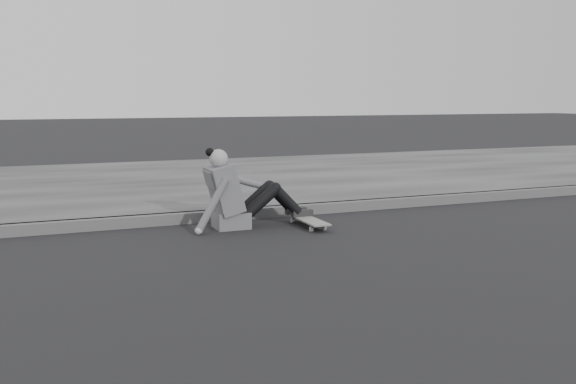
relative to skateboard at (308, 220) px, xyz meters
name	(u,v)px	position (x,y,z in m)	size (l,w,h in m)	color
ground	(504,256)	(1.09, -1.88, -0.07)	(80.00, 80.00, 0.00)	black
curb	(364,205)	(1.09, 0.70, -0.01)	(24.00, 0.16, 0.12)	#4D4D4D
sidewalk	(277,177)	(1.09, 3.72, -0.01)	(24.00, 6.00, 0.12)	#3E3E3E
skateboard	(308,220)	(0.00, 0.00, 0.00)	(0.20, 0.78, 0.09)	#A0A09B
seated_woman	(237,195)	(-0.73, 0.25, 0.29)	(1.38, 0.46, 0.88)	#59585B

